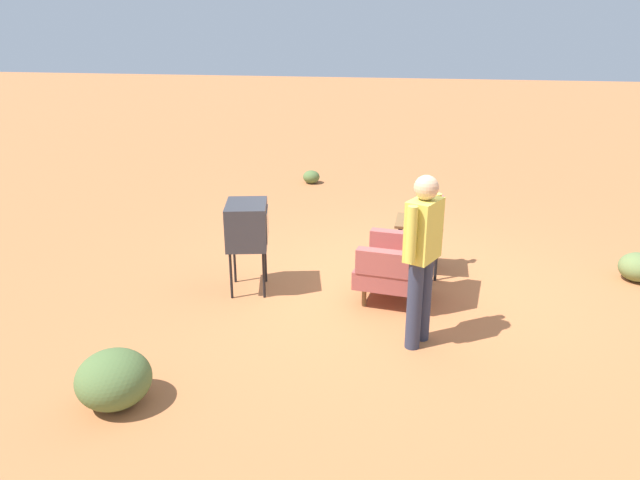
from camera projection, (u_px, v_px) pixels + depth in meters
ground_plane at (396, 289)px, 6.81m from camera, size 60.00×60.00×0.00m
armchair at (404, 258)px, 6.36m from camera, size 0.86×0.86×1.06m
side_table at (419, 228)px, 7.09m from camera, size 0.56×0.56×0.67m
tv_on_stand at (247, 225)px, 6.53m from camera, size 0.69×0.57×1.03m
person_standing at (422, 251)px, 5.33m from camera, size 0.53×0.35×1.64m
soda_can_blue at (409, 215)px, 7.05m from camera, size 0.07×0.07×0.12m
soda_can_red at (424, 220)px, 6.86m from camera, size 0.07×0.07×0.12m
bottle_tall_amber at (412, 213)px, 6.85m from camera, size 0.07×0.07×0.30m
bottle_short_clear at (430, 208)px, 7.21m from camera, size 0.06×0.06×0.20m
flower_vase at (440, 205)px, 7.14m from camera, size 0.15×0.10×0.27m
shrub_near at (311, 177)px, 11.37m from camera, size 0.32×0.32×0.25m
shrub_mid at (638, 267)px, 6.98m from camera, size 0.44×0.44×0.34m
shrub_lone at (114, 379)px, 4.66m from camera, size 0.59×0.59×0.46m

